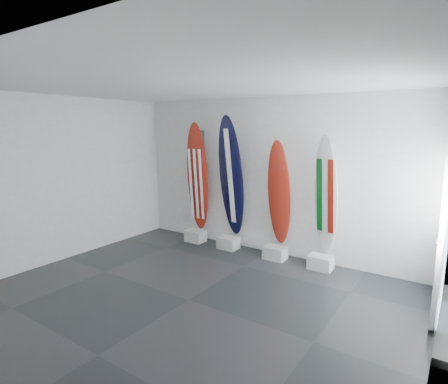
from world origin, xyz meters
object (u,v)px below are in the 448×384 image
Objects in this scene: surfboard_usa at (198,177)px; surfboard_italy at (326,196)px; surfboard_navy at (231,177)px; surfboard_swiss at (279,194)px.

surfboard_usa is 2.78m from surfboard_italy.
surfboard_usa reaches higher than surfboard_italy.
surfboard_usa is 0.85m from surfboard_navy.
surfboard_usa reaches higher than surfboard_swiss.
surfboard_navy reaches higher than surfboard_usa.
surfboard_usa is at bearing -177.94° from surfboard_navy.
surfboard_italy is (0.87, 0.00, 0.05)m from surfboard_swiss.
surfboard_swiss is (1.05, 0.00, -0.23)m from surfboard_navy.
surfboard_swiss is (1.90, 0.00, -0.16)m from surfboard_usa.
surfboard_swiss is at bearing -4.25° from surfboard_usa.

